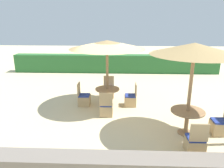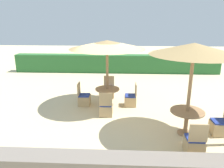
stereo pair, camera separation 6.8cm
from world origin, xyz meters
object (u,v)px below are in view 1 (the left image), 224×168
at_px(round_table_center, 107,93).
at_px(patio_chair_center_north, 109,91).
at_px(parasol_center, 107,45).
at_px(patio_chair_center_west, 84,99).
at_px(patio_chair_front_right_south, 195,144).
at_px(parasol_front_right, 195,49).
at_px(patio_chair_center_south, 106,109).
at_px(patio_chair_front_right_east, 220,126).
at_px(round_table_front_right, 187,116).
at_px(patio_chair_center_east, 131,99).

distance_m(round_table_center, patio_chair_center_north, 0.97).
xyz_separation_m(parasol_center, patio_chair_center_west, (-0.95, -0.05, -2.17)).
bearing_deg(parasol_center, patio_chair_front_right_south, -51.94).
height_order(patio_chair_center_west, parasol_front_right, parasol_front_right).
bearing_deg(patio_chair_center_south, patio_chair_front_right_east, -18.16).
relative_size(patio_chair_center_west, patio_chair_front_right_east, 1.00).
distance_m(patio_chair_center_west, parasol_front_right, 4.69).
relative_size(parasol_front_right, patio_chair_front_right_south, 2.96).
bearing_deg(round_table_front_right, patio_chair_center_east, 126.61).
distance_m(patio_chair_center_east, patio_chair_center_west, 1.89).
bearing_deg(round_table_center, patio_chair_front_right_south, -51.94).
distance_m(round_table_front_right, patio_chair_front_right_east, 1.06).
height_order(patio_chair_center_west, patio_chair_center_south, same).
bearing_deg(patio_chair_center_east, patio_chair_front_right_south, -153.97).
xyz_separation_m(round_table_center, patio_chair_center_west, (-0.95, -0.05, -0.27)).
distance_m(parasol_front_right, patio_chair_front_right_south, 2.53).
distance_m(parasol_center, patio_chair_center_east, 2.37).
distance_m(patio_chair_center_east, patio_chair_center_south, 1.34).
bearing_deg(parasol_front_right, patio_chair_center_south, 154.98).
height_order(round_table_center, patio_chair_center_south, patio_chair_center_south).
relative_size(parasol_front_right, round_table_front_right, 2.77).
height_order(parasol_front_right, patio_chair_front_right_south, parasol_front_right).
distance_m(parasol_center, round_table_center, 1.90).
height_order(patio_chair_center_east, patio_chair_front_right_east, same).
bearing_deg(patio_chair_center_south, parasol_front_right, -25.02).
height_order(round_table_center, patio_chair_center_north, patio_chair_center_north).
xyz_separation_m(patio_chair_center_east, round_table_front_right, (1.60, -2.15, 0.32)).
bearing_deg(patio_chair_center_west, patio_chair_center_east, 91.25).
xyz_separation_m(patio_chair_front_right_east, patio_chair_front_right_south, (-1.07, -1.03, 0.00)).
distance_m(parasol_center, patio_chair_front_right_east, 4.68).
bearing_deg(round_table_center, patio_chair_center_south, -88.82).
bearing_deg(patio_chair_center_east, patio_chair_center_west, 91.25).
bearing_deg(patio_chair_center_east, patio_chair_front_right_east, -129.28).
height_order(patio_chair_center_north, parasol_front_right, parasol_front_right).
distance_m(round_table_center, patio_chair_front_right_south, 4.04).
bearing_deg(patio_chair_front_right_south, parasol_front_right, 86.88).
bearing_deg(patio_chair_center_south, patio_chair_center_west, 136.01).
distance_m(parasol_front_right, patio_chair_front_right_east, 2.53).
bearing_deg(parasol_center, round_table_front_right, -40.40).
xyz_separation_m(patio_chair_center_east, patio_chair_front_right_east, (2.61, -2.14, 0.00)).
bearing_deg(patio_chair_center_east, parasol_front_right, -143.39).
xyz_separation_m(patio_chair_center_south, patio_chair_front_right_south, (2.46, -2.19, 0.00)).
height_order(patio_chair_center_south, parasol_front_right, parasol_front_right).
relative_size(patio_chair_center_north, patio_chair_front_right_east, 1.00).
distance_m(patio_chair_center_west, round_table_front_right, 4.09).
relative_size(parasol_center, patio_chair_center_south, 3.09).
bearing_deg(patio_chair_front_right_east, round_table_center, 58.88).
relative_size(parasol_center, round_table_front_right, 2.88).
relative_size(patio_chair_center_west, patio_chair_front_right_south, 1.00).
relative_size(patio_chair_center_south, parasol_front_right, 0.34).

